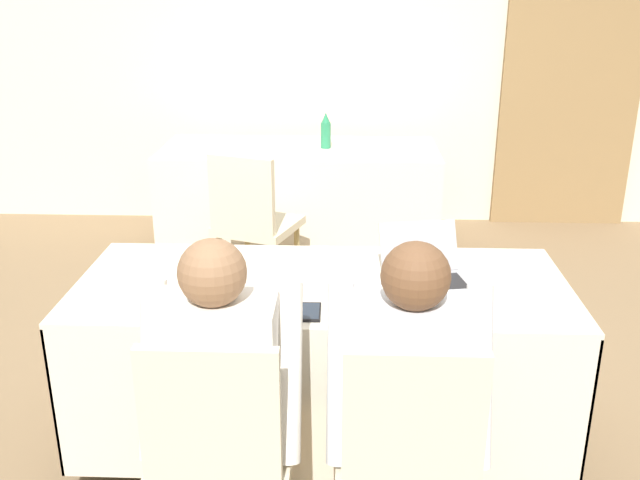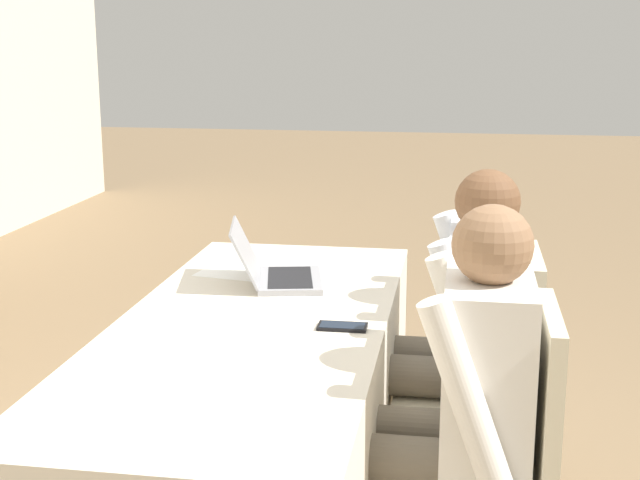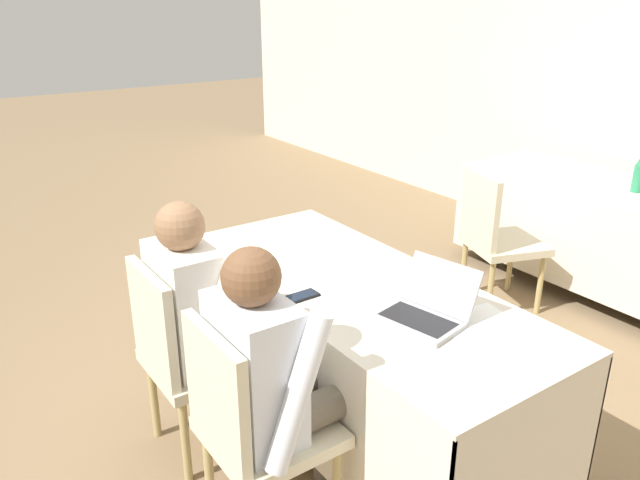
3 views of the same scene
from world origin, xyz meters
The scene contains 15 objects.
ground_plane centered at (0.00, 0.00, 0.00)m, with size 24.00×24.00×0.00m, color #846B4C.
wall_back centered at (0.00, 3.02, 1.35)m, with size 12.00×0.06×2.70m.
curtain_panel centered at (1.76, 2.96, 1.33)m, with size 1.03×0.04×2.65m.
conference_table_near centered at (0.00, 0.00, 0.57)m, with size 1.90×0.79×0.74m.
conference_table_far centered at (-0.24, 2.29, 0.57)m, with size 1.90×0.79×0.74m.
laptop centered at (0.40, 0.01, 0.78)m, with size 0.37×0.36×0.20m.
cell_phone centered at (-0.03, -0.27, 0.75)m, with size 0.07×0.14×0.01m.
paper_beside_laptop centered at (0.52, 0.16, 0.74)m, with size 0.26×0.33×0.00m.
paper_centre_table centered at (-0.11, 0.13, 0.74)m, with size 0.25×0.32×0.00m.
water_bottle centered at (-0.06, 2.29, 0.86)m, with size 0.07×0.07×0.25m.
chair_near_left centered at (-0.29, -0.70, 0.50)m, with size 0.44×0.44×0.90m.
chair_near_right centered at (0.29, -0.70, 0.50)m, with size 0.44×0.44×0.90m.
chair_far_spare centered at (-0.47, 1.47, 0.50)m, with size 0.56×0.56×0.90m.
person_checkered_shirt centered at (-0.29, -0.60, 0.66)m, with size 0.50×0.52×1.16m.
person_white_shirt centered at (0.29, -0.60, 0.66)m, with size 0.50×0.52×1.16m.
Camera 1 is at (0.09, -2.53, 1.86)m, focal length 40.00 mm.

